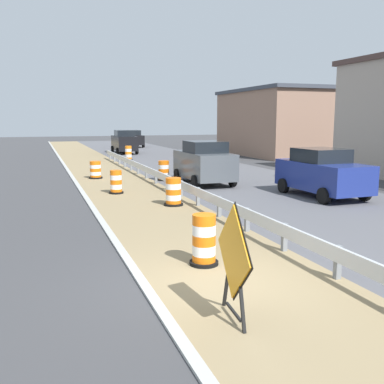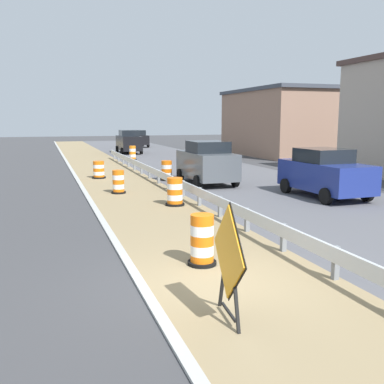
% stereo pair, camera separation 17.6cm
% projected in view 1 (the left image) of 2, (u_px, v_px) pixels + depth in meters
% --- Properties ---
extents(ground_plane, '(160.00, 160.00, 0.00)m').
position_uv_depth(ground_plane, '(214.00, 286.00, 8.64)').
color(ground_plane, '#3D3D3F').
extents(median_dirt_strip, '(3.88, 120.00, 0.01)m').
position_uv_depth(median_dirt_strip, '(248.00, 281.00, 8.89)').
color(median_dirt_strip, '#8E7A56').
rests_on(median_dirt_strip, ground).
extents(curb_near_edge, '(0.20, 120.00, 0.11)m').
position_uv_depth(curb_near_edge, '(149.00, 294.00, 8.21)').
color(curb_near_edge, '#ADADA8').
rests_on(curb_near_edge, ground).
extents(guardrail_median, '(0.18, 55.39, 0.71)m').
position_uv_depth(guardrail_median, '(282.00, 231.00, 10.83)').
color(guardrail_median, silver).
rests_on(guardrail_median, ground).
extents(warning_sign_diamond, '(0.20, 1.63, 1.96)m').
position_uv_depth(warning_sign_diamond, '(234.00, 257.00, 7.05)').
color(warning_sign_diamond, black).
rests_on(warning_sign_diamond, ground).
extents(traffic_barrel_nearest, '(0.65, 0.65, 1.15)m').
position_uv_depth(traffic_barrel_nearest, '(204.00, 242.00, 9.82)').
color(traffic_barrel_nearest, orange).
rests_on(traffic_barrel_nearest, ground).
extents(traffic_barrel_close, '(0.73, 0.73, 1.05)m').
position_uv_depth(traffic_barrel_close, '(173.00, 193.00, 16.64)').
color(traffic_barrel_close, orange).
rests_on(traffic_barrel_close, ground).
extents(traffic_barrel_mid, '(0.63, 0.63, 1.02)m').
position_uv_depth(traffic_barrel_mid, '(116.00, 183.00, 19.31)').
color(traffic_barrel_mid, orange).
rests_on(traffic_barrel_mid, ground).
extents(traffic_barrel_far, '(0.70, 0.70, 1.05)m').
position_uv_depth(traffic_barrel_far, '(164.00, 172.00, 23.46)').
color(traffic_barrel_far, orange).
rests_on(traffic_barrel_far, ground).
extents(traffic_barrel_farther, '(0.75, 0.75, 0.95)m').
position_uv_depth(traffic_barrel_farther, '(96.00, 171.00, 24.24)').
color(traffic_barrel_farther, orange).
rests_on(traffic_barrel_farther, ground).
extents(traffic_barrel_farthest, '(0.64, 0.64, 1.13)m').
position_uv_depth(traffic_barrel_farthest, '(128.00, 154.00, 35.25)').
color(traffic_barrel_farthest, orange).
rests_on(traffic_barrel_farthest, ground).
extents(car_lead_near_lane, '(2.17, 4.28, 2.15)m').
position_uv_depth(car_lead_near_lane, '(204.00, 162.00, 22.19)').
color(car_lead_near_lane, '#4C5156').
rests_on(car_lead_near_lane, ground).
extents(car_trailing_near_lane, '(2.05, 4.67, 1.96)m').
position_uv_depth(car_trailing_near_lane, '(133.00, 139.00, 51.96)').
color(car_trailing_near_lane, black).
rests_on(car_trailing_near_lane, ground).
extents(car_lead_far_lane, '(2.06, 4.66, 2.21)m').
position_uv_depth(car_lead_far_lane, '(124.00, 142.00, 42.10)').
color(car_lead_far_lane, black).
rests_on(car_lead_far_lane, ground).
extents(car_mid_far_lane, '(2.23, 4.36, 2.01)m').
position_uv_depth(car_mid_far_lane, '(322.00, 173.00, 18.49)').
color(car_mid_far_lane, navy).
rests_on(car_mid_far_lane, ground).
extents(roadside_shop_far, '(7.72, 12.12, 5.89)m').
position_uv_depth(roadside_shop_far, '(279.00, 122.00, 40.15)').
color(roadside_shop_far, '#93705B').
rests_on(roadside_shop_far, ground).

